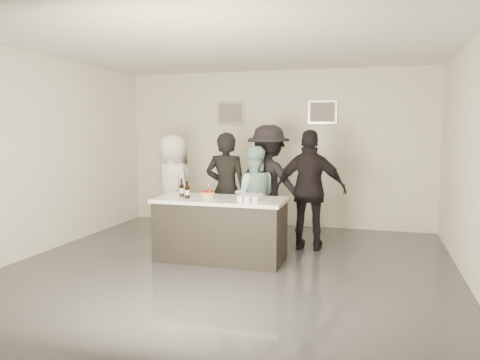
{
  "coord_description": "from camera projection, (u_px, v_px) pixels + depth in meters",
  "views": [
    {
      "loc": [
        1.86,
        -5.96,
        1.88
      ],
      "look_at": [
        0.0,
        0.5,
        1.15
      ],
      "focal_mm": 35.0,
      "sensor_mm": 36.0,
      "label": 1
    }
  ],
  "objects": [
    {
      "name": "beer_bottle_b",
      "position": [
        187.0,
        189.0,
        6.65
      ],
      "size": [
        0.07,
        0.07,
        0.26
      ],
      "primitive_type": "cylinder",
      "color": "black",
      "rests_on": "bar_counter"
    },
    {
      "name": "cake",
      "position": [
        208.0,
        195.0,
        6.69
      ],
      "size": [
        0.2,
        0.2,
        0.08
      ],
      "primitive_type": "cylinder",
      "color": "orange",
      "rests_on": "bar_counter"
    },
    {
      "name": "picture_left",
      "position": [
        231.0,
        113.0,
        9.26
      ],
      "size": [
        0.54,
        0.04,
        0.44
      ],
      "primitive_type": "cube",
      "color": "#B2B2B7",
      "rests_on": "wall_back"
    },
    {
      "name": "tumbler_cluster",
      "position": [
        251.0,
        197.0,
        6.5
      ],
      "size": [
        0.3,
        0.4,
        0.08
      ],
      "primitive_type": "cube",
      "color": "orange",
      "rests_on": "bar_counter"
    },
    {
      "name": "person_main_blue",
      "position": [
        253.0,
        197.0,
        7.47
      ],
      "size": [
        0.92,
        0.8,
        1.62
      ],
      "primitive_type": "imported",
      "rotation": [
        0.0,
        0.0,
        3.41
      ],
      "color": "#A2D4D4",
      "rests_on": "ground"
    },
    {
      "name": "ceiling",
      "position": [
        229.0,
        43.0,
        6.09
      ],
      "size": [
        6.0,
        6.0,
        0.0
      ],
      "primitive_type": "plane",
      "rotation": [
        3.14,
        0.0,
        0.0
      ],
      "color": "white"
    },
    {
      "name": "beer_bottle_a",
      "position": [
        182.0,
        188.0,
        6.85
      ],
      "size": [
        0.07,
        0.07,
        0.26
      ],
      "primitive_type": "cylinder",
      "color": "black",
      "rests_on": "bar_counter"
    },
    {
      "name": "floor",
      "position": [
        230.0,
        267.0,
        6.41
      ],
      "size": [
        6.0,
        6.0,
        0.0
      ],
      "primitive_type": "plane",
      "color": "#3D3D42",
      "rests_on": "ground"
    },
    {
      "name": "person_guest_left",
      "position": [
        173.0,
        187.0,
        8.05
      ],
      "size": [
        1.05,
        0.97,
        1.79
      ],
      "primitive_type": "imported",
      "rotation": [
        0.0,
        0.0,
        2.52
      ],
      "color": "silver",
      "rests_on": "ground"
    },
    {
      "name": "person_guest_right",
      "position": [
        310.0,
        190.0,
        7.27
      ],
      "size": [
        1.11,
        0.49,
        1.88
      ],
      "primitive_type": "imported",
      "rotation": [
        0.0,
        0.0,
        3.17
      ],
      "color": "black",
      "rests_on": "ground"
    },
    {
      "name": "person_guest_back",
      "position": [
        268.0,
        184.0,
        7.83
      ],
      "size": [
        1.4,
        1.02,
        1.95
      ],
      "primitive_type": "imported",
      "rotation": [
        0.0,
        0.0,
        2.89
      ],
      "color": "black",
      "rests_on": "ground"
    },
    {
      "name": "wall_front",
      "position": [
        106.0,
        182.0,
        3.38
      ],
      "size": [
        6.0,
        0.04,
        3.0
      ],
      "primitive_type": "cube",
      "color": "silver",
      "rests_on": "ground"
    },
    {
      "name": "picture_right",
      "position": [
        323.0,
        112.0,
        8.76
      ],
      "size": [
        0.54,
        0.04,
        0.44
      ],
      "primitive_type": "cube",
      "color": "#B2B2B7",
      "rests_on": "wall_back"
    },
    {
      "name": "person_main_black",
      "position": [
        226.0,
        190.0,
        7.45
      ],
      "size": [
        0.69,
        0.47,
        1.84
      ],
      "primitive_type": "imported",
      "rotation": [
        0.0,
        0.0,
        3.18
      ],
      "color": "black",
      "rests_on": "ground"
    },
    {
      "name": "bar_counter",
      "position": [
        221.0,
        229.0,
        6.73
      ],
      "size": [
        1.86,
        0.86,
        0.9
      ],
      "primitive_type": "cube",
      "color": "white",
      "rests_on": "ground"
    },
    {
      "name": "wall_left",
      "position": [
        41.0,
        155.0,
        7.08
      ],
      "size": [
        0.04,
        6.0,
        3.0
      ],
      "primitive_type": "cube",
      "color": "silver",
      "rests_on": "ground"
    },
    {
      "name": "candles",
      "position": [
        189.0,
        200.0,
        6.54
      ],
      "size": [
        0.24,
        0.08,
        0.01
      ],
      "primitive_type": "cube",
      "color": "pink",
      "rests_on": "bar_counter"
    },
    {
      "name": "wall_back",
      "position": [
        275.0,
        149.0,
        9.11
      ],
      "size": [
        6.0,
        0.04,
        3.0
      ],
      "primitive_type": "cube",
      "color": "silver",
      "rests_on": "ground"
    },
    {
      "name": "wall_right",
      "position": [
        476.0,
        162.0,
        5.42
      ],
      "size": [
        0.04,
        6.0,
        3.0
      ],
      "primitive_type": "cube",
      "color": "silver",
      "rests_on": "ground"
    }
  ]
}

